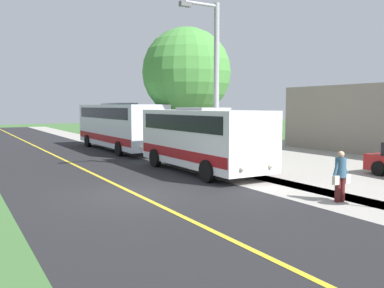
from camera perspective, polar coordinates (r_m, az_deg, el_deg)
The scene contains 9 objects.
ground_plane at distance 14.30m, azimuth -7.91°, elevation -6.93°, with size 120.00×120.00×0.00m, color #3D6633.
road_surface at distance 14.30m, azimuth -7.91°, elevation -6.92°, with size 8.00×100.00×0.01m, color black.
sidewalk at distance 16.94m, azimuth 8.63°, elevation -5.01°, with size 2.40×100.00×0.01m, color #9E9991.
road_centre_line at distance 14.30m, azimuth -7.91°, elevation -6.90°, with size 0.16×100.00×0.00m, color gold.
shuttle_bus_front at distance 18.78m, azimuth 1.48°, elevation 1.05°, with size 2.80×7.87×2.95m.
transit_bus_rear at distance 28.51m, azimuth -10.13°, elevation 2.71°, with size 2.74×10.80×3.23m.
pedestrian_with_bags at distance 13.72m, azimuth 19.96°, elevation -4.06°, with size 0.72×0.34×1.62m.
street_light_pole at distance 18.53m, azimuth 3.08°, elevation 8.90°, with size 1.97×0.24×7.55m.
tree_curbside at distance 25.81m, azimuth -0.77°, elevation 9.92°, with size 5.52×5.52×7.86m.
Camera 1 is at (5.32, 12.93, 3.02)m, focal length 38.30 mm.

